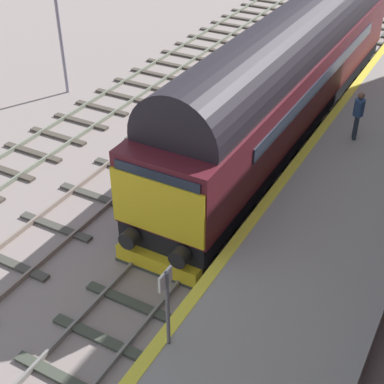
{
  "coord_description": "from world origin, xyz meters",
  "views": [
    {
      "loc": [
        6.1,
        -12.99,
        10.04
      ],
      "look_at": [
        0.2,
        -2.29,
        1.72
      ],
      "focal_mm": 52.35,
      "sensor_mm": 36.0,
      "label": 1
    }
  ],
  "objects_px": {
    "platform_number_sign": "(167,297)",
    "waiting_passenger": "(358,111)",
    "diesel_locomotive": "(288,70)",
    "signal_post_far": "(58,21)"
  },
  "relations": [
    {
      "from": "platform_number_sign",
      "to": "waiting_passenger",
      "type": "distance_m",
      "value": 10.52
    },
    {
      "from": "signal_post_far",
      "to": "waiting_passenger",
      "type": "relative_size",
      "value": 3.05
    },
    {
      "from": "diesel_locomotive",
      "to": "platform_number_sign",
      "type": "bearing_deg",
      "value": -80.55
    },
    {
      "from": "diesel_locomotive",
      "to": "platform_number_sign",
      "type": "xyz_separation_m",
      "value": [
        1.92,
        -11.51,
        -0.2
      ]
    },
    {
      "from": "platform_number_sign",
      "to": "signal_post_far",
      "type": "bearing_deg",
      "value": 137.36
    },
    {
      "from": "diesel_locomotive",
      "to": "platform_number_sign",
      "type": "height_order",
      "value": "diesel_locomotive"
    },
    {
      "from": "diesel_locomotive",
      "to": "signal_post_far",
      "type": "distance_m",
      "value": 9.53
    },
    {
      "from": "diesel_locomotive",
      "to": "platform_number_sign",
      "type": "distance_m",
      "value": 11.67
    },
    {
      "from": "diesel_locomotive",
      "to": "waiting_passenger",
      "type": "distance_m",
      "value": 3.1
    },
    {
      "from": "waiting_passenger",
      "to": "platform_number_sign",
      "type": "bearing_deg",
      "value": 156.46
    }
  ]
}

